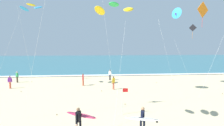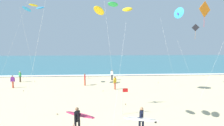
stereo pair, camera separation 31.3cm
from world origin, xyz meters
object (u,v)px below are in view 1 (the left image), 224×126
bystander_red_top (83,79)px  bystander_purple_top (10,82)px  surfer_trailing (142,119)px  kite_arc_golden_extra (31,7)px  bystander_white_top (110,75)px  kite_diamond_amber_distant (203,12)px  bystander_green_top (17,77)px  lifeguard_flag (123,98)px  surfer_third (80,118)px  kite_delta_cobalt_near (176,13)px  bystander_yellow_top (113,83)px  kite_arc_emerald_outer (114,8)px  kite_diamond_charcoal_low (192,30)px

bystander_red_top → bystander_purple_top: same height
surfer_trailing → kite_arc_golden_extra: (-10.39, 13.03, 8.80)m
kite_arc_golden_extra → bystander_white_top: bearing=22.7°
kite_diamond_amber_distant → kite_arc_golden_extra: size_ratio=0.92×
kite_diamond_amber_distant → bystander_green_top: kite_diamond_amber_distant is taller
kite_diamond_amber_distant → kite_arc_golden_extra: kite_arc_golden_extra is taller
bystander_green_top → bystander_red_top: bearing=-16.5°
surfer_trailing → bystander_purple_top: size_ratio=1.28×
kite_diamond_amber_distant → lifeguard_flag: bearing=-157.2°
bystander_white_top → bystander_green_top: 13.29m
kite_diamond_amber_distant → surfer_third: bearing=-150.5°
kite_delta_cobalt_near → bystander_green_top: (-21.16, 4.35, -8.42)m
kite_diamond_amber_distant → bystander_white_top: 15.19m
bystander_purple_top → bystander_green_top: bearing=100.5°
bystander_red_top → kite_arc_golden_extra: bearing=-173.4°
bystander_yellow_top → bystander_purple_top: 12.68m
surfer_third → kite_arc_emerald_outer: kite_arc_emerald_outer is taller
kite_arc_golden_extra → lifeguard_flag: size_ratio=4.87×
kite_arc_emerald_outer → lifeguard_flag: kite_arc_emerald_outer is taller
kite_delta_cobalt_near → bystander_red_top: (-11.68, 1.54, -8.42)m
surfer_third → bystander_yellow_top: (3.04, 10.85, -0.23)m
kite_arc_golden_extra → bystander_red_top: (5.98, 0.69, -9.03)m
bystander_red_top → bystander_green_top: bearing=163.5°
kite_diamond_amber_distant → bystander_yellow_top: (-8.15, 4.52, -7.63)m
surfer_trailing → bystander_red_top: size_ratio=1.28×
lifeguard_flag → bystander_white_top: bearing=89.9°
surfer_third → kite_delta_cobalt_near: bearing=46.9°
kite_diamond_charcoal_low → bystander_white_top: size_ratio=5.18×
surfer_trailing → kite_delta_cobalt_near: 16.38m
surfer_trailing → kite_diamond_charcoal_low: bearing=53.9°
kite_delta_cobalt_near → lifeguard_flag: (-7.90, -8.79, -7.96)m
surfer_third → bystander_yellow_top: 11.27m
bystander_green_top → bystander_white_top: bearing=2.5°
kite_arc_golden_extra → bystander_purple_top: 9.46m
kite_delta_cobalt_near → kite_arc_emerald_outer: 14.13m
kite_arc_golden_extra → bystander_green_top: size_ratio=6.43×
kite_delta_cobalt_near → bystander_green_top: bearing=168.4°
bystander_red_top → lifeguard_flag: 11.01m
kite_delta_cobalt_near → bystander_red_top: 14.48m
kite_diamond_charcoal_low → bystander_purple_top: kite_diamond_charcoal_low is taller
kite_arc_emerald_outer → bystander_green_top: kite_arc_emerald_outer is taller
surfer_third → kite_diamond_amber_distant: (11.19, 6.33, 7.41)m
kite_diamond_amber_distant → kite_arc_golden_extra: (-17.91, 6.22, 1.39)m
kite_arc_golden_extra → bystander_purple_top: (-2.82, -0.17, -9.03)m
bystander_purple_top → kite_delta_cobalt_near: bearing=-1.9°
kite_delta_cobalt_near → bystander_yellow_top: kite_delta_cobalt_near is taller
surfer_trailing → bystander_white_top: surfer_trailing is taller
surfer_third → bystander_green_top: size_ratio=1.27×
bystander_yellow_top → bystander_green_top: (-13.26, 5.20, 0.00)m
bystander_green_top → lifeguard_flag: size_ratio=0.76×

